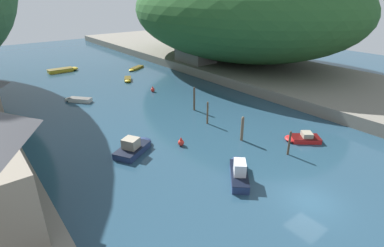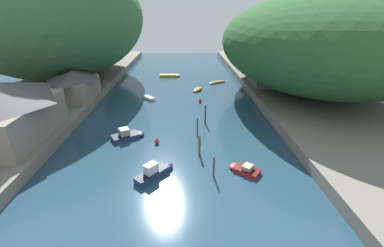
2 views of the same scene
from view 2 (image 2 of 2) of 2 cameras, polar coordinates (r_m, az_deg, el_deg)
water_surface at (r=51.44m, az=-3.43°, el=4.46°), size 130.00×130.00×0.00m
left_bank at (r=58.39m, az=-30.68°, el=4.28°), size 22.00×120.00×1.55m
right_bank at (r=57.02m, az=24.53°, el=5.09°), size 22.00×120.00×1.55m
hillside_left at (r=73.40m, az=-27.15°, el=20.23°), size 38.44×53.82×27.79m
hillside_right at (r=60.03m, az=25.13°, el=15.93°), size 36.18×50.66×18.83m
waterfront_building at (r=40.08m, az=-35.70°, el=2.40°), size 8.93×15.06×7.53m
boathouse_shed at (r=53.54m, az=-24.78°, el=7.90°), size 7.12×10.57×5.32m
right_bank_cottage at (r=60.63m, az=15.60°, el=10.83°), size 5.24×8.24×5.22m
boat_small_dinghy at (r=29.52m, az=-8.12°, el=-10.49°), size 4.49×4.76×1.81m
boat_yellow_tender at (r=66.58m, az=5.34°, el=9.11°), size 4.48×3.29×0.40m
boat_open_rowboat at (r=73.02m, az=-4.79°, el=10.56°), size 5.76×1.93×0.66m
boat_mid_channel at (r=59.56m, az=1.13°, el=7.49°), size 2.40×3.24×0.52m
boat_red_skiff at (r=54.94m, az=-9.86°, el=5.74°), size 3.46×3.78×0.58m
boat_moored_right at (r=38.39m, az=-13.94°, el=-2.49°), size 5.05×4.02×1.63m
boat_navy_launch at (r=30.64m, az=11.45°, el=-9.86°), size 3.83×3.58×0.99m
mooring_post_nearest at (r=28.84m, az=4.87°, el=-9.51°), size 0.21×0.21×2.51m
mooring_post_second at (r=32.84m, az=1.67°, el=-4.74°), size 0.30×0.30×2.71m
mooring_post_middle at (r=37.80m, az=1.20°, el=-0.66°), size 0.22×0.22×2.76m
mooring_post_fourth at (r=41.88m, az=2.98°, el=2.17°), size 0.26×0.26×3.19m
channel_buoy_near at (r=36.09m, az=-7.82°, el=-3.94°), size 0.64×0.64×0.96m
channel_buoy_far at (r=51.85m, az=1.82°, el=5.08°), size 0.63×0.63×0.94m
person_on_quay at (r=35.53m, az=-32.88°, el=-4.45°), size 0.34×0.43×1.69m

